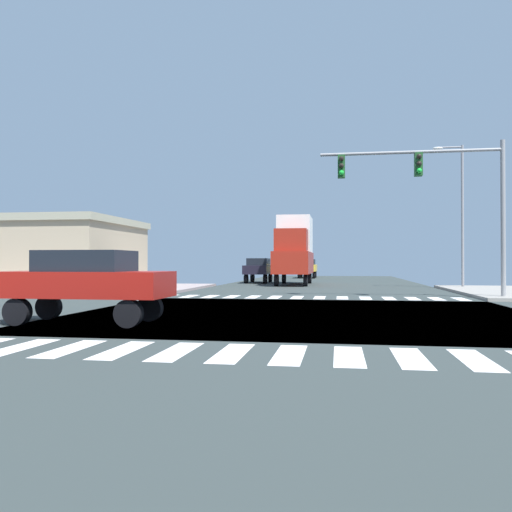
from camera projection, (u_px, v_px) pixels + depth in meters
ground at (303, 314)px, 16.18m from camera, size 90.00×90.00×0.05m
sidewalk_corner_nw at (90, 289)px, 30.06m from camera, size 12.00×12.00×0.14m
crosswalk_near at (260, 354)px, 9.01m from camera, size 13.50×2.00×0.01m
crosswalk_far at (308, 297)px, 23.43m from camera, size 13.50×2.00×0.01m
traffic_signal_mast at (430, 182)px, 22.72m from camera, size 7.80×0.55×6.78m
street_lamp at (458, 204)px, 31.19m from camera, size 1.78×0.32×8.55m
bank_building at (30, 254)px, 31.43m from camera, size 13.50×8.53×4.14m
sedan_crossing_1 at (307, 267)px, 52.58m from camera, size 1.80×4.30×1.88m
sedan_queued_2 at (259, 268)px, 40.41m from camera, size 1.80×4.30×1.88m
sedan_leading_3 at (86, 280)px, 13.57m from camera, size 4.30×1.80×1.88m
box_truck_outer_1 at (294, 248)px, 37.06m from camera, size 2.40×7.20×4.85m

